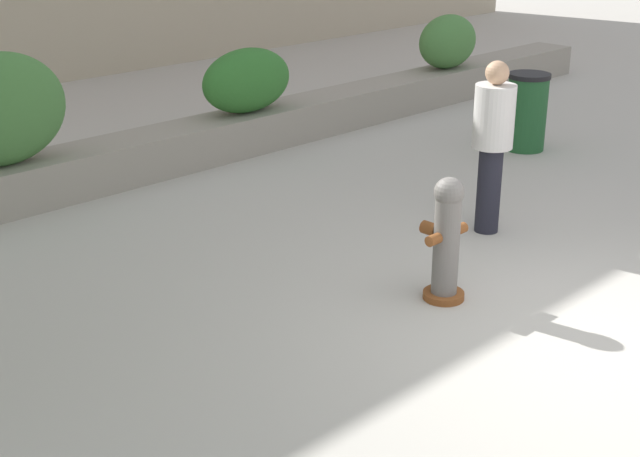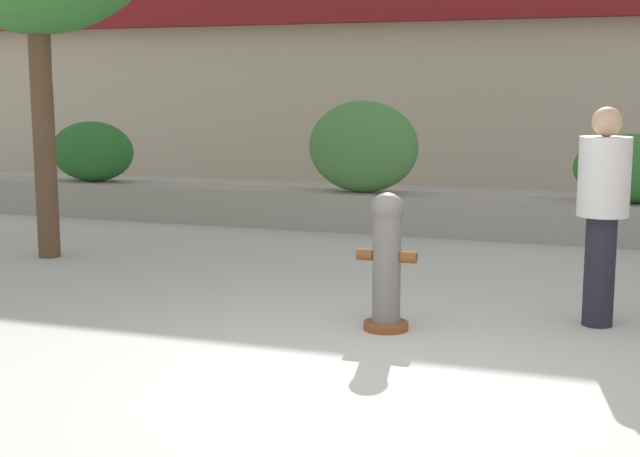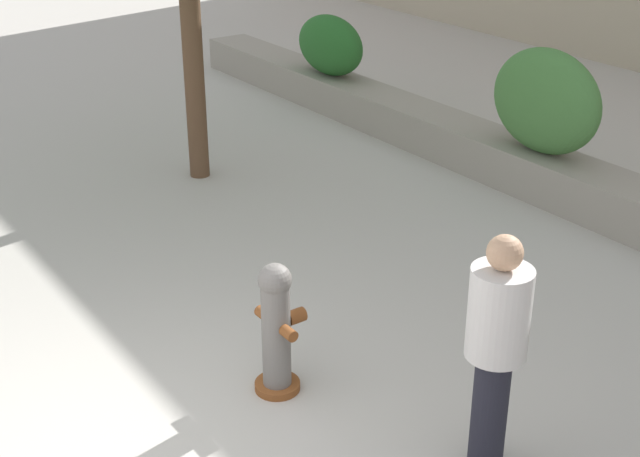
% 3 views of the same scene
% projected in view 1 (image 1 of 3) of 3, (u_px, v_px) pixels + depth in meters
% --- Properties ---
extents(ground_plane, '(120.00, 120.00, 0.00)m').
position_uv_depth(ground_plane, '(600.00, 345.00, 6.82)').
color(ground_plane, '#B2ADA3').
extents(planter_wall_low, '(18.00, 0.70, 0.50)m').
position_uv_depth(planter_wall_low, '(149.00, 154.00, 10.71)').
color(planter_wall_low, gray).
rests_on(planter_wall_low, ground).
extents(hedge_bush_1, '(1.48, 0.63, 1.20)m').
position_uv_depth(hedge_bush_1, '(0.00, 110.00, 9.24)').
color(hedge_bush_1, '#427538').
rests_on(hedge_bush_1, planter_wall_low).
extents(hedge_bush_2, '(1.37, 0.64, 0.83)m').
position_uv_depth(hedge_bush_2, '(247.00, 80.00, 11.49)').
color(hedge_bush_2, '#2D6B28').
rests_on(hedge_bush_2, planter_wall_low).
extents(hedge_bush_3, '(1.17, 0.70, 0.85)m').
position_uv_depth(hedge_bush_3, '(448.00, 42.00, 14.23)').
color(hedge_bush_3, '#427538').
rests_on(hedge_bush_3, planter_wall_low).
extents(fire_hydrant, '(0.47, 0.43, 1.08)m').
position_uv_depth(fire_hydrant, '(446.00, 238.00, 7.38)').
color(fire_hydrant, brown).
rests_on(fire_hydrant, ground).
extents(pedestrian, '(0.50, 0.50, 1.73)m').
position_uv_depth(pedestrian, '(493.00, 137.00, 8.69)').
color(pedestrian, black).
rests_on(pedestrian, ground).
extents(trash_bin, '(0.55, 0.55, 1.01)m').
position_uv_depth(trash_bin, '(527.00, 112.00, 11.63)').
color(trash_bin, '#1E5128').
rests_on(trash_bin, ground).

